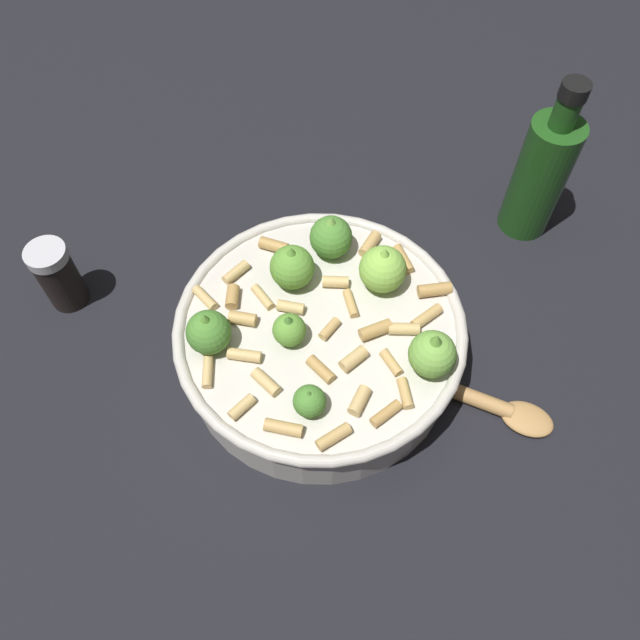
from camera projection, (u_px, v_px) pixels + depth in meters
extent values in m
plane|color=black|center=(320.00, 357.00, 0.66)|extent=(2.40, 2.40, 0.00)
cylinder|color=beige|center=(320.00, 342.00, 0.64)|extent=(0.28, 0.28, 0.06)
torus|color=beige|center=(320.00, 326.00, 0.61)|extent=(0.29, 0.29, 0.01)
sphere|color=#8CC64C|center=(383.00, 269.00, 0.62)|extent=(0.05, 0.05, 0.05)
cone|color=#8CC64C|center=(385.00, 255.00, 0.60)|extent=(0.02, 0.02, 0.02)
sphere|color=#609E38|center=(294.00, 266.00, 0.62)|extent=(0.04, 0.04, 0.04)
cone|color=#609E38|center=(294.00, 253.00, 0.60)|extent=(0.02, 0.02, 0.02)
sphere|color=#4C8933|center=(331.00, 237.00, 0.64)|extent=(0.04, 0.04, 0.04)
cone|color=#75B247|center=(331.00, 223.00, 0.62)|extent=(0.02, 0.02, 0.02)
sphere|color=#4C8933|center=(209.00, 332.00, 0.58)|extent=(0.04, 0.04, 0.04)
cone|color=#609E38|center=(205.00, 320.00, 0.56)|extent=(0.02, 0.02, 0.02)
sphere|color=#4C8933|center=(309.00, 401.00, 0.55)|extent=(0.03, 0.03, 0.03)
cone|color=#4C8933|center=(309.00, 394.00, 0.54)|extent=(0.01, 0.01, 0.01)
sphere|color=#75B247|center=(432.00, 354.00, 0.57)|extent=(0.04, 0.04, 0.04)
cone|color=#609E38|center=(436.00, 341.00, 0.55)|extent=(0.02, 0.02, 0.02)
sphere|color=#609E38|center=(290.00, 332.00, 0.59)|extent=(0.03, 0.03, 0.03)
cone|color=#4C8933|center=(290.00, 322.00, 0.57)|extent=(0.01, 0.01, 0.01)
cylinder|color=tan|center=(330.00, 329.00, 0.60)|extent=(0.02, 0.03, 0.01)
cylinder|color=tan|center=(404.00, 329.00, 0.60)|extent=(0.02, 0.03, 0.01)
cylinder|color=tan|center=(275.00, 245.00, 0.66)|extent=(0.03, 0.03, 0.01)
cylinder|color=tan|center=(404.00, 259.00, 0.65)|extent=(0.03, 0.01, 0.01)
cylinder|color=tan|center=(244.00, 354.00, 0.59)|extent=(0.03, 0.03, 0.01)
cylinder|color=tan|center=(266.00, 382.00, 0.57)|extent=(0.03, 0.02, 0.01)
cylinder|color=tan|center=(321.00, 369.00, 0.58)|extent=(0.03, 0.02, 0.01)
cylinder|color=tan|center=(236.00, 272.00, 0.64)|extent=(0.02, 0.03, 0.01)
cylinder|color=tan|center=(232.00, 297.00, 0.62)|extent=(0.03, 0.02, 0.01)
cylinder|color=tan|center=(353.00, 359.00, 0.58)|extent=(0.02, 0.03, 0.01)
cylinder|color=tan|center=(283.00, 428.00, 0.55)|extent=(0.03, 0.03, 0.01)
cylinder|color=tan|center=(359.00, 401.00, 0.56)|extent=(0.03, 0.03, 0.01)
cylinder|color=tan|center=(291.00, 307.00, 0.62)|extent=(0.03, 0.03, 0.01)
cylinder|color=tan|center=(391.00, 363.00, 0.58)|extent=(0.03, 0.01, 0.01)
cylinder|color=tan|center=(376.00, 330.00, 0.60)|extent=(0.01, 0.03, 0.01)
cylinder|color=tan|center=(427.00, 317.00, 0.61)|extent=(0.02, 0.04, 0.01)
cylinder|color=tan|center=(242.00, 407.00, 0.56)|extent=(0.02, 0.03, 0.01)
cylinder|color=tan|center=(242.00, 318.00, 0.61)|extent=(0.03, 0.03, 0.01)
cylinder|color=tan|center=(209.00, 374.00, 0.58)|extent=(0.03, 0.02, 0.01)
cylinder|color=tan|center=(334.00, 437.00, 0.54)|extent=(0.01, 0.03, 0.01)
cylinder|color=tan|center=(205.00, 298.00, 0.62)|extent=(0.03, 0.02, 0.01)
cylinder|color=tan|center=(405.00, 393.00, 0.57)|extent=(0.03, 0.02, 0.01)
cylinder|color=tan|center=(370.00, 244.00, 0.66)|extent=(0.03, 0.03, 0.01)
cylinder|color=tan|center=(335.00, 282.00, 0.63)|extent=(0.02, 0.03, 0.01)
cylinder|color=tan|center=(351.00, 303.00, 0.62)|extent=(0.03, 0.02, 0.01)
cylinder|color=tan|center=(386.00, 413.00, 0.56)|extent=(0.02, 0.03, 0.01)
cylinder|color=tan|center=(263.00, 297.00, 0.62)|extent=(0.03, 0.01, 0.01)
cylinder|color=tan|center=(434.00, 290.00, 0.63)|extent=(0.02, 0.04, 0.01)
cylinder|color=black|center=(60.00, 279.00, 0.67)|extent=(0.04, 0.04, 0.07)
cylinder|color=silver|center=(46.00, 255.00, 0.64)|extent=(0.04, 0.04, 0.01)
cylinder|color=#1E4C19|center=(539.00, 178.00, 0.70)|extent=(0.06, 0.06, 0.15)
cylinder|color=#1E4C19|center=(566.00, 112.00, 0.63)|extent=(0.03, 0.03, 0.04)
cylinder|color=black|center=(575.00, 90.00, 0.60)|extent=(0.03, 0.03, 0.02)
cylinder|color=#B2844C|center=(417.00, 377.00, 0.64)|extent=(0.16, 0.14, 0.02)
ellipsoid|color=#B2844C|center=(527.00, 419.00, 0.62)|extent=(0.06, 0.06, 0.01)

